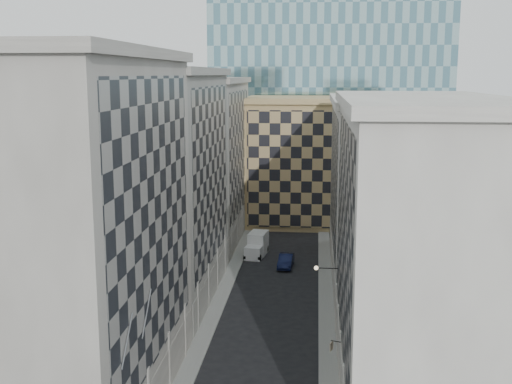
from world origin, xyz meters
The scene contains 14 objects.
sidewalk_west centered at (-5.25, 30.00, 0.07)m, with size 1.50×100.00×0.15m, color gray.
sidewalk_east centered at (5.25, 30.00, 0.07)m, with size 1.50×100.00×0.15m, color gray.
bldg_left_a centered at (-10.88, 11.00, 11.82)m, with size 10.80×22.80×23.70m.
bldg_left_b centered at (-10.88, 33.00, 11.32)m, with size 10.80×22.80×22.70m.
bldg_left_c centered at (-10.88, 55.00, 10.83)m, with size 10.80×22.80×21.70m.
bldg_right_a centered at (10.88, 15.00, 10.32)m, with size 10.80×26.80×20.70m.
bldg_right_b centered at (10.89, 42.00, 9.85)m, with size 10.80×28.80×19.70m.
tan_block centered at (2.00, 67.90, 9.44)m, with size 16.80×14.80×18.80m.
church_tower centered at (0.00, 82.00, 26.95)m, with size 7.20×7.20×51.50m.
flagpoles_left centered at (-5.90, 6.00, 8.00)m, with size 0.10×6.33×2.33m.
bracket_lamp centered at (4.38, 24.00, 6.20)m, with size 1.98×0.36×0.36m.
box_truck centered at (-3.08, 48.79, 1.20)m, with size 2.73×5.28×2.77m.
dark_car centered at (0.72, 44.18, 0.75)m, with size 1.60×4.58×1.51m, color #0E1535.
shop_sign centered at (5.34, 13.86, 3.84)m, with size 0.77×0.60×0.69m.
Camera 1 is at (4.07, -27.61, 22.08)m, focal length 45.00 mm.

